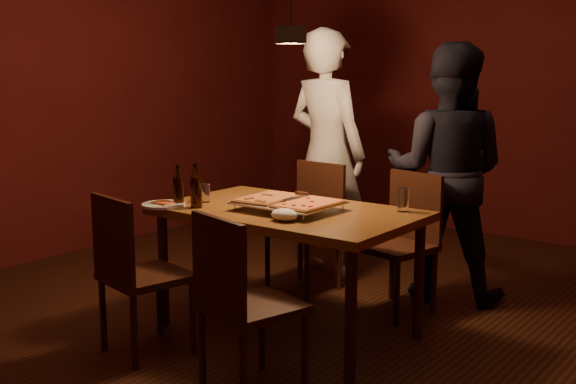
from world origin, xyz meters
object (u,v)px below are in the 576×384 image
Objects in this scene: dining_table at (288,221)px; plate_slice at (164,205)px; diner_dark at (447,173)px; diner_white at (327,153)px; pizza_tray at (289,206)px; chair_near_left at (132,261)px; pendant_lamp at (291,33)px; beer_bottle_a at (178,185)px; beer_bottle_b at (196,186)px; chair_far_left at (311,214)px; chair_far_right at (404,229)px; chair_near_right at (238,289)px.

plate_slice is (-0.64, -0.38, 0.08)m from dining_table.
diner_white is at bearing -15.68° from diner_dark.
pizza_tray is 0.76m from plate_slice.
diner_dark is at bearing 55.03° from plate_slice.
chair_near_left is 0.27× the size of diner_white.
pendant_lamp is at bearing 44.65° from plate_slice.
diner_white is (0.07, 1.48, 0.05)m from beer_bottle_a.
chair_far_left is at bearing 86.82° from beer_bottle_b.
pizza_tray is at bearing 120.96° from chair_far_left.
chair_near_left is 0.46× the size of pendant_lamp.
pendant_lamp reaches higher than beer_bottle_a.
chair_far_right is 1.54m from plate_slice.
pizza_tray is at bearing 55.02° from diner_dark.
dining_table is at bearing 119.94° from diner_white.
diner_white is (-0.06, 1.97, 0.38)m from chair_near_left.
chair_far_right reaches higher than plate_slice.
diner_dark is (0.09, 0.41, 0.33)m from chair_far_right.
diner_dark is at bearing 61.88° from pendant_lamp.
chair_near_left is 1.59m from pendant_lamp.
chair_far_left is 0.97× the size of chair_far_right.
diner_dark is (0.45, 1.18, 0.19)m from dining_table.
chair_near_left is 2.20m from diner_dark.
beer_bottle_b is (0.01, 0.50, 0.34)m from chair_near_left.
pendant_lamp is (-0.13, 0.19, 0.99)m from pizza_tray.
chair_near_left is at bearing -120.19° from dining_table.
chair_near_left is 0.61m from beer_bottle_a.
diner_white reaches higher than plate_slice.
beer_bottle_a is 0.93× the size of beer_bottle_b.
dining_table is 0.90m from chair_near_right.
chair_far_left is 0.44× the size of pendant_lamp.
dining_table is 2.73× the size of pizza_tray.
plate_slice is at bearing -155.95° from beer_bottle_b.
chair_far_left is 1.22m from plate_slice.
beer_bottle_a is at bearing -175.79° from beer_bottle_b.
plate_slice is 0.14× the size of diner_white.
pizza_tray is (-0.33, -0.80, 0.24)m from chair_far_right.
chair_far_left is 0.95m from pizza_tray.
beer_bottle_b reaches higher than dining_table.
pizza_tray is (0.42, -0.82, 0.24)m from chair_far_left.
plate_slice is at bearing -151.99° from pizza_tray.
chair_far_right reaches higher than dining_table.
diner_dark is at bearing -151.48° from chair_far_left.
chair_near_left is (-0.07, -1.59, 0.00)m from chair_far_left.
pizza_tray is (-0.30, 0.80, 0.24)m from chair_near_right.
pendant_lamp is (0.36, 0.95, 1.22)m from chair_near_left.
chair_far_right is at bearing 48.63° from beer_bottle_a.
chair_far_right is 0.29× the size of diner_dark.
chair_far_left is 0.56m from diner_white.
chair_far_right is 0.90m from pizza_tray.
pizza_tray reaches higher than plate_slice.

